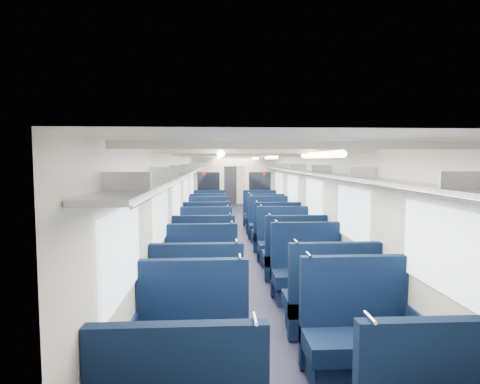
# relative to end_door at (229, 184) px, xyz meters

# --- Properties ---
(floor) EXTENTS (2.80, 18.00, 0.01)m
(floor) POSITION_rel_end_door_xyz_m (0.00, -8.94, -1.00)
(floor) COLOR black
(floor) RESTS_ON ground
(ceiling) EXTENTS (2.80, 18.00, 0.01)m
(ceiling) POSITION_rel_end_door_xyz_m (0.00, -8.94, 1.35)
(ceiling) COLOR silver
(ceiling) RESTS_ON wall_left
(wall_left) EXTENTS (0.02, 18.00, 2.35)m
(wall_left) POSITION_rel_end_door_xyz_m (-1.40, -8.94, 0.18)
(wall_left) COLOR beige
(wall_left) RESTS_ON floor
(dado_left) EXTENTS (0.03, 17.90, 0.70)m
(dado_left) POSITION_rel_end_door_xyz_m (-1.39, -8.94, -0.65)
(dado_left) COLOR black
(dado_left) RESTS_ON floor
(wall_right) EXTENTS (0.02, 18.00, 2.35)m
(wall_right) POSITION_rel_end_door_xyz_m (1.40, -8.94, 0.18)
(wall_right) COLOR beige
(wall_right) RESTS_ON floor
(dado_right) EXTENTS (0.03, 17.90, 0.70)m
(dado_right) POSITION_rel_end_door_xyz_m (1.39, -8.94, -0.65)
(dado_right) COLOR black
(dado_right) RESTS_ON floor
(wall_far) EXTENTS (2.80, 0.02, 2.35)m
(wall_far) POSITION_rel_end_door_xyz_m (0.00, 0.06, 0.18)
(wall_far) COLOR beige
(wall_far) RESTS_ON floor
(luggage_rack_left) EXTENTS (0.36, 17.40, 0.18)m
(luggage_rack_left) POSITION_rel_end_door_xyz_m (-1.21, -8.94, 0.97)
(luggage_rack_left) COLOR #B2B5BA
(luggage_rack_left) RESTS_ON wall_left
(luggage_rack_right) EXTENTS (0.36, 17.40, 0.18)m
(luggage_rack_right) POSITION_rel_end_door_xyz_m (1.21, -8.94, 0.97)
(luggage_rack_right) COLOR #B2B5BA
(luggage_rack_right) RESTS_ON wall_right
(windows) EXTENTS (2.78, 15.60, 0.75)m
(windows) POSITION_rel_end_door_xyz_m (0.00, -9.40, 0.42)
(windows) COLOR white
(windows) RESTS_ON wall_left
(ceiling_fittings) EXTENTS (2.70, 16.06, 0.11)m
(ceiling_fittings) POSITION_rel_end_door_xyz_m (0.00, -9.20, 1.29)
(ceiling_fittings) COLOR beige
(ceiling_fittings) RESTS_ON ceiling
(end_door) EXTENTS (0.75, 0.06, 2.00)m
(end_door) POSITION_rel_end_door_xyz_m (0.00, 0.00, 0.00)
(end_door) COLOR black
(end_door) RESTS_ON floor
(bulkhead) EXTENTS (2.80, 0.10, 2.35)m
(bulkhead) POSITION_rel_end_door_xyz_m (-0.00, -6.27, 0.23)
(bulkhead) COLOR beige
(bulkhead) RESTS_ON floor
(seat_2) EXTENTS (1.12, 0.62, 1.25)m
(seat_2) POSITION_rel_end_door_xyz_m (-0.83, -16.00, -0.62)
(seat_2) COLOR #0B1A37
(seat_2) RESTS_ON floor
(seat_3) EXTENTS (1.12, 0.62, 1.25)m
(seat_3) POSITION_rel_end_door_xyz_m (0.83, -15.96, -0.62)
(seat_3) COLOR #0B1A37
(seat_3) RESTS_ON floor
(seat_4) EXTENTS (1.12, 0.62, 1.25)m
(seat_4) POSITION_rel_end_door_xyz_m (-0.83, -14.94, -0.62)
(seat_4) COLOR #0B1A37
(seat_4) RESTS_ON floor
(seat_5) EXTENTS (1.12, 0.62, 1.25)m
(seat_5) POSITION_rel_end_door_xyz_m (0.83, -14.98, -0.62)
(seat_5) COLOR #0B1A37
(seat_5) RESTS_ON floor
(seat_6) EXTENTS (1.12, 0.62, 1.25)m
(seat_6) POSITION_rel_end_door_xyz_m (-0.83, -13.80, -0.62)
(seat_6) COLOR #0B1A37
(seat_6) RESTS_ON floor
(seat_7) EXTENTS (1.12, 0.62, 1.25)m
(seat_7) POSITION_rel_end_door_xyz_m (0.83, -13.73, -0.62)
(seat_7) COLOR #0B1A37
(seat_7) RESTS_ON floor
(seat_8) EXTENTS (1.12, 0.62, 1.25)m
(seat_8) POSITION_rel_end_door_xyz_m (-0.83, -12.55, -0.62)
(seat_8) COLOR #0B1A37
(seat_8) RESTS_ON floor
(seat_9) EXTENTS (1.12, 0.62, 1.25)m
(seat_9) POSITION_rel_end_door_xyz_m (0.83, -12.62, -0.62)
(seat_9) COLOR #0B1A37
(seat_9) RESTS_ON floor
(seat_10) EXTENTS (1.12, 0.62, 1.25)m
(seat_10) POSITION_rel_end_door_xyz_m (-0.83, -11.53, -0.62)
(seat_10) COLOR #0B1A37
(seat_10) RESTS_ON floor
(seat_11) EXTENTS (1.12, 0.62, 1.25)m
(seat_11) POSITION_rel_end_door_xyz_m (0.83, -11.54, -0.62)
(seat_11) COLOR #0B1A37
(seat_11) RESTS_ON floor
(seat_12) EXTENTS (1.12, 0.62, 1.25)m
(seat_12) POSITION_rel_end_door_xyz_m (-0.83, -10.25, -0.62)
(seat_12) COLOR #0B1A37
(seat_12) RESTS_ON floor
(seat_13) EXTENTS (1.12, 0.62, 1.25)m
(seat_13) POSITION_rel_end_door_xyz_m (0.83, -10.37, -0.62)
(seat_13) COLOR #0B1A37
(seat_13) RESTS_ON floor
(seat_14) EXTENTS (1.12, 0.62, 1.25)m
(seat_14) POSITION_rel_end_door_xyz_m (-0.83, -9.13, -0.62)
(seat_14) COLOR #0B1A37
(seat_14) RESTS_ON floor
(seat_15) EXTENTS (1.12, 0.62, 1.25)m
(seat_15) POSITION_rel_end_door_xyz_m (0.83, -9.10, -0.62)
(seat_15) COLOR #0B1A37
(seat_15) RESTS_ON floor
(seat_16) EXTENTS (1.12, 0.62, 1.25)m
(seat_16) POSITION_rel_end_door_xyz_m (-0.83, -7.94, -0.62)
(seat_16) COLOR #0B1A37
(seat_16) RESTS_ON floor
(seat_17) EXTENTS (1.12, 0.62, 1.25)m
(seat_17) POSITION_rel_end_door_xyz_m (0.83, -8.07, -0.62)
(seat_17) COLOR #0B1A37
(seat_17) RESTS_ON floor
(seat_18) EXTENTS (1.12, 0.62, 1.25)m
(seat_18) POSITION_rel_end_door_xyz_m (-0.83, -6.83, -0.62)
(seat_18) COLOR #0B1A37
(seat_18) RESTS_ON floor
(seat_19) EXTENTS (1.12, 0.62, 1.25)m
(seat_19) POSITION_rel_end_door_xyz_m (0.83, -6.94, -0.62)
(seat_19) COLOR #0B1A37
(seat_19) RESTS_ON floor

